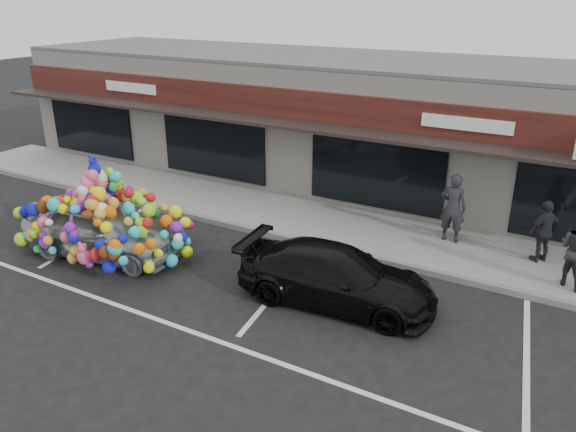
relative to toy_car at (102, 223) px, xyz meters
The scene contains 12 objects.
ground 2.29m from the toy_car, 16.28° to the left, with size 90.00×90.00×0.00m, color black.
shop_building 9.34m from the toy_car, 77.37° to the left, with size 24.00×7.20×4.31m.
sidewalk 5.09m from the toy_car, 66.21° to the left, with size 26.00×3.00×0.15m, color gray.
kerb 3.79m from the toy_car, 56.78° to the left, with size 26.00×0.18×0.16m, color slate.
parking_stripe_left 1.68m from the toy_car, 146.07° to the left, with size 0.12×4.40×0.01m, color silver.
parking_stripe_mid 4.97m from the toy_car, ahead, with size 0.12×4.40×0.01m, color silver.
parking_stripe_right 10.29m from the toy_car, ahead, with size 0.12×4.40×0.01m, color silver.
lane_line 4.46m from the toy_car, 23.01° to the right, with size 14.00×0.12×0.01m, color silver.
toy_car is the anchor object (origin of this frame).
black_sedan 6.29m from the toy_car, ahead, with size 4.38×1.78×1.27m, color black.
pedestrian_a 9.14m from the toy_car, 33.48° to the left, with size 0.69×0.45×1.88m, color black.
pedestrian_c 11.05m from the toy_car, 26.41° to the left, with size 0.39×0.93×1.59m, color #27242A.
Camera 1 is at (8.67, -9.70, 6.41)m, focal length 35.00 mm.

